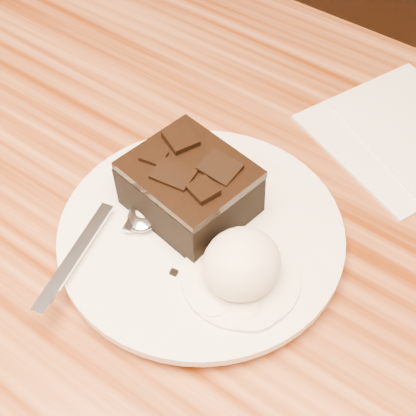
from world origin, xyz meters
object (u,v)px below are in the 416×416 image
Objects in this scene: brownie at (190,190)px; napkin at (405,133)px; ice_cream_scoop at (242,264)px; dining_table at (134,388)px; spoon at (146,214)px; plate at (201,237)px.

brownie reaches higher than napkin.
brownie is 0.09m from ice_cream_scoop.
spoon is at bearing 12.45° from dining_table.
ice_cream_scoop reaches higher than napkin.
spoon is 1.06× the size of napkin.
spoon is (-0.02, -0.03, -0.02)m from brownie.
napkin is at bearing 83.38° from ice_cream_scoop.
dining_table is 18.55× the size of ice_cream_scoop.
plate is 1.42× the size of spoon.
brownie is at bearing -116.51° from napkin.
spoon is at bearing 177.82° from ice_cream_scoop.
ice_cream_scoop is (0.08, -0.04, -0.00)m from brownie.
spoon is (-0.05, -0.02, 0.02)m from plate.
brownie is 1.50× the size of ice_cream_scoop.
plate is 3.79× the size of ice_cream_scoop.
napkin is at bearing 48.38° from spoon.
plate is 2.52× the size of brownie.
napkin is at bearing 69.87° from plate.
spoon is (0.05, 0.01, 0.40)m from dining_table.
plate is at bearing -33.21° from brownie.
ice_cream_scoop is (0.15, 0.01, 0.42)m from dining_table.
plate is 1.50× the size of napkin.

